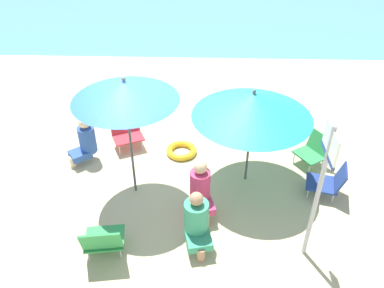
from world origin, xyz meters
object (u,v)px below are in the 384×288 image
(beach_chair_b, at_px, (314,150))
(warning_sign, at_px, (323,176))
(umbrella_blue, at_px, (125,91))
(umbrella_teal, at_px, (253,105))
(beach_chair_d, at_px, (103,240))
(beach_chair_a, at_px, (126,131))
(beach_chair_c, at_px, (329,181))
(swim_ring, at_px, (182,151))
(person_a, at_px, (201,189))
(person_c, at_px, (85,141))
(person_b, at_px, (197,221))

(beach_chair_b, height_order, warning_sign, warning_sign)
(umbrella_blue, height_order, umbrella_teal, umbrella_blue)
(beach_chair_d, bearing_deg, beach_chair_a, -5.16)
(beach_chair_c, xyz_separation_m, swim_ring, (-2.50, 1.07, -0.23))
(beach_chair_a, xyz_separation_m, person_a, (1.47, -1.80, 0.16))
(umbrella_blue, height_order, person_a, umbrella_blue)
(umbrella_blue, distance_m, person_c, 1.94)
(beach_chair_a, relative_size, beach_chair_b, 1.05)
(umbrella_blue, bearing_deg, beach_chair_a, 105.14)
(beach_chair_c, distance_m, person_a, 2.18)
(umbrella_blue, relative_size, beach_chair_b, 3.12)
(beach_chair_c, height_order, warning_sign, warning_sign)
(beach_chair_a, distance_m, beach_chair_c, 3.81)
(person_a, bearing_deg, beach_chair_c, 87.25)
(swim_ring, bearing_deg, umbrella_blue, -123.64)
(umbrella_blue, height_order, beach_chair_b, umbrella_blue)
(umbrella_blue, distance_m, swim_ring, 2.25)
(warning_sign, bearing_deg, beach_chair_a, 140.12)
(umbrella_teal, bearing_deg, person_c, 171.72)
(umbrella_teal, xyz_separation_m, person_a, (-0.78, -0.86, -1.00))
(person_b, xyz_separation_m, person_c, (-2.08, 1.90, -0.01))
(beach_chair_b, height_order, person_c, person_c)
(beach_chair_a, bearing_deg, warning_sign, 25.15)
(umbrella_teal, relative_size, swim_ring, 3.30)
(person_b, bearing_deg, swim_ring, 176.23)
(beach_chair_b, bearing_deg, warning_sign, 42.42)
(warning_sign, bearing_deg, beach_chair_c, 64.06)
(beach_chair_d, bearing_deg, person_a, -64.59)
(beach_chair_d, distance_m, person_a, 1.61)
(beach_chair_b, bearing_deg, beach_chair_a, -40.45)
(umbrella_teal, bearing_deg, person_a, -132.27)
(umbrella_blue, distance_m, beach_chair_b, 3.62)
(person_b, bearing_deg, person_a, 163.10)
(umbrella_teal, relative_size, warning_sign, 0.89)
(person_b, distance_m, swim_ring, 2.25)
(beach_chair_d, distance_m, warning_sign, 3.04)
(warning_sign, bearing_deg, beach_chair_d, -176.33)
(beach_chair_b, xyz_separation_m, beach_chair_d, (-3.37, -2.22, -0.01))
(warning_sign, xyz_separation_m, swim_ring, (-1.88, 2.30, -1.37))
(beach_chair_b, height_order, beach_chair_d, beach_chair_d)
(umbrella_blue, distance_m, beach_chair_d, 2.11)
(person_b, bearing_deg, warning_sign, 73.08)
(beach_chair_a, bearing_deg, person_b, 6.17)
(beach_chair_b, distance_m, beach_chair_d, 4.03)
(umbrella_teal, xyz_separation_m, beach_chair_a, (-2.25, 0.94, -1.16))
(person_b, bearing_deg, beach_chair_d, -91.48)
(umbrella_teal, relative_size, person_a, 1.94)
(person_b, bearing_deg, umbrella_teal, 138.14)
(beach_chair_b, bearing_deg, beach_chair_d, 0.47)
(beach_chair_a, height_order, person_b, person_b)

